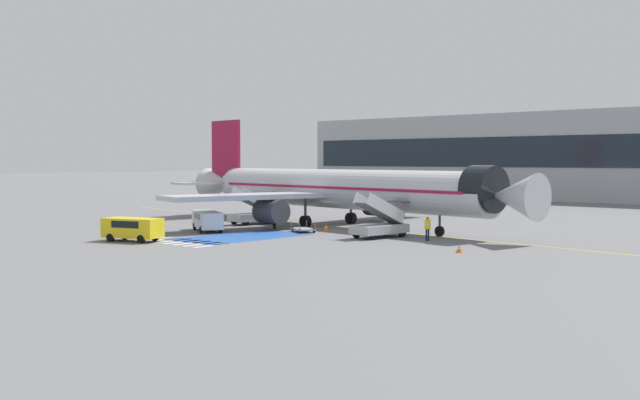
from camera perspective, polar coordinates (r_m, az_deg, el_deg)
The scene contains 22 objects.
ground_plane at distance 69.65m, azimuth 0.91°, elevation -2.08°, with size 600.00×600.00×0.00m, color slate.
apron_leadline_yellow at distance 70.22m, azimuth 1.58°, elevation -2.04°, with size 0.20×77.99×0.01m, color gold.
apron_stand_patch_blue at distance 61.24m, azimuth -6.01°, elevation -2.81°, with size 6.14×11.02×0.01m, color #2856A8.
apron_walkway_bar_0 at distance 61.06m, azimuth -12.49°, elevation -2.88°, with size 0.44×3.60×0.01m, color silver.
apron_walkway_bar_1 at distance 60.09m, azimuth -11.82°, elevation -2.97°, with size 0.44×3.60×0.01m, color silver.
apron_walkway_bar_2 at distance 59.14m, azimuth -11.13°, elevation -3.06°, with size 0.44×3.60×0.01m, color silver.
apron_walkway_bar_3 at distance 58.19m, azimuth -10.42°, elevation -3.15°, with size 0.44×3.60×0.01m, color silver.
apron_walkway_bar_4 at distance 57.25m, azimuth -9.68°, elevation -3.24°, with size 0.44×3.60×0.01m, color silver.
apron_walkway_bar_5 at distance 56.32m, azimuth -8.92°, elevation -3.34°, with size 0.44×3.60×0.01m, color silver.
apron_walkway_bar_6 at distance 55.40m, azimuth -8.13°, elevation -3.44°, with size 0.44×3.60×0.01m, color silver.
airliner at distance 70.48m, azimuth 1.21°, elevation 0.84°, with size 43.64×32.49×10.68m.
boarding_stairs_forward at distance 60.44m, azimuth 4.59°, elevation -1.97°, with size 2.75×5.42×3.72m.
boarding_stairs_aft at distance 73.23m, azimuth -5.03°, elevation -1.10°, with size 2.75×5.42×3.71m.
fuel_tanker at distance 92.34m, azimuth 8.71°, elevation 0.23°, with size 10.43×3.02×3.43m.
service_van_0 at distance 59.20m, azimuth -14.09°, elevation -2.02°, with size 4.89×3.38×1.79m.
service_van_1 at distance 66.37m, azimuth -8.59°, elevation -1.45°, with size 5.52×4.16×1.74m.
baggage_cart at distance 64.94m, azimuth -1.30°, elevation -2.23°, with size 3.00×2.58×0.87m.
ground_crew_0 at distance 58.41m, azimuth 8.19°, elevation -2.03°, with size 0.47×0.32×1.87m.
ground_crew_1 at distance 68.11m, azimuth -3.50°, elevation -1.35°, with size 0.48×0.34×1.76m.
traffic_cone_0 at distance 51.43m, azimuth 10.57°, elevation -3.67°, with size 0.47×0.47×0.52m.
traffic_cone_1 at distance 65.65m, azimuth 0.49°, elevation -2.10°, with size 0.60×0.60×0.67m.
terminal_building at distance 126.08m, azimuth 15.52°, elevation 3.22°, with size 80.96×12.10×13.68m.
Camera 1 is at (45.37, -52.47, 6.25)m, focal length 42.00 mm.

